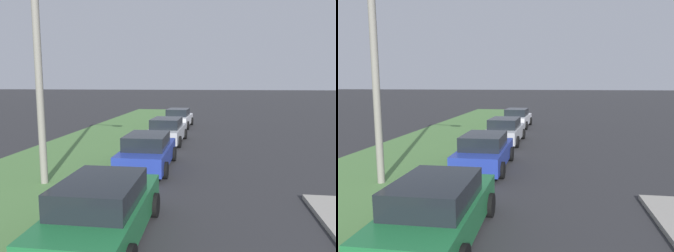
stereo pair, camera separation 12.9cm
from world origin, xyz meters
The scene contains 6 objects.
grass_median centered at (10.00, 6.35, 0.06)m, with size 60.00×6.00×0.12m, color #517F42.
parked_car_green centered at (6.66, 2.24, 0.72)m, with size 4.32×2.06×1.47m.
parked_car_blue centered at (12.72, 2.49, 0.72)m, with size 4.31×2.04×1.47m.
parked_car_silver centered at (18.46, 2.53, 0.72)m, with size 4.35×2.12×1.47m.
parked_car_white centered at (25.18, 2.59, 0.72)m, with size 4.39×2.19×1.47m.
streetlight centered at (9.92, 5.19, 4.39)m, with size 0.81×2.86×7.50m.
Camera 2 is at (0.19, -0.27, 3.55)m, focal length 33.95 mm.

